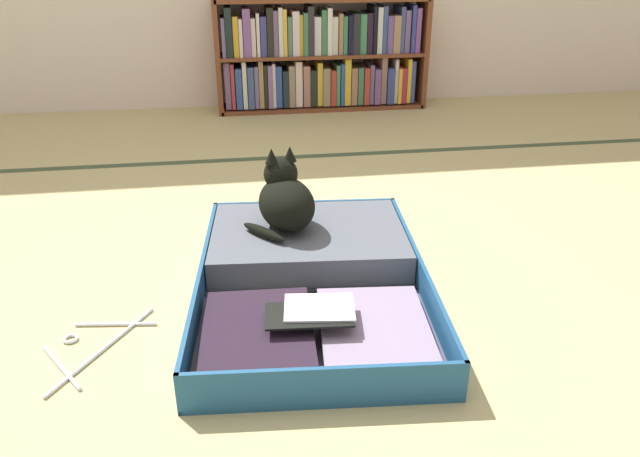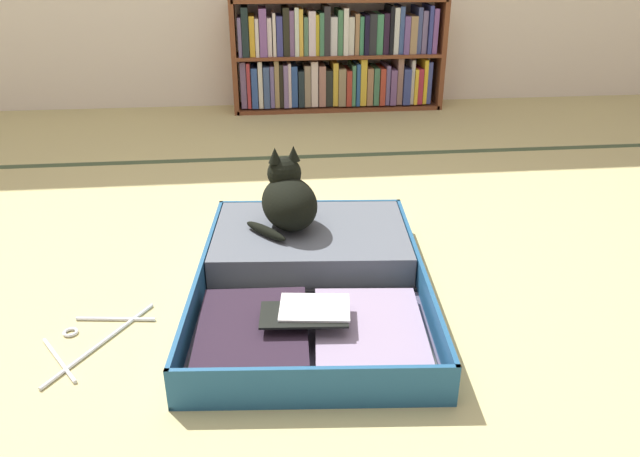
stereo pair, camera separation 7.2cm
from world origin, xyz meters
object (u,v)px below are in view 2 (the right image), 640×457
at_px(bookshelf, 336,57).
at_px(open_suitcase, 311,270).
at_px(black_cat, 288,199).
at_px(clothes_hanger, 91,339).

distance_m(bookshelf, open_suitcase, 2.22).
relative_size(bookshelf, open_suitcase, 1.28).
xyz_separation_m(bookshelf, black_cat, (-0.42, -1.98, -0.11)).
distance_m(open_suitcase, clothes_hanger, 0.66).
height_order(bookshelf, black_cat, bookshelf).
bearing_deg(black_cat, bookshelf, 78.10).
bearing_deg(clothes_hanger, bookshelf, 68.06).
height_order(bookshelf, open_suitcase, bookshelf).
relative_size(open_suitcase, black_cat, 3.62).
bearing_deg(bookshelf, clothes_hanger, -111.94).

